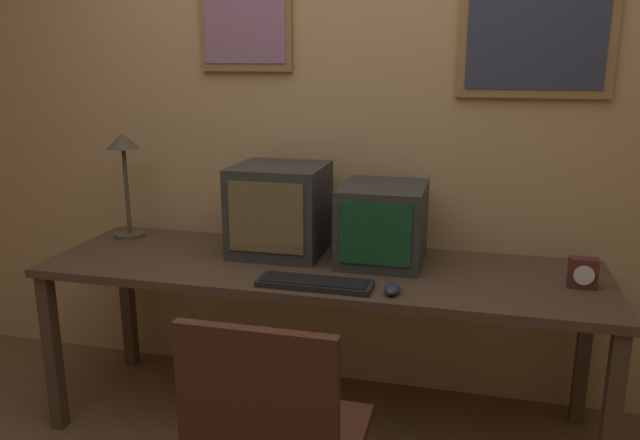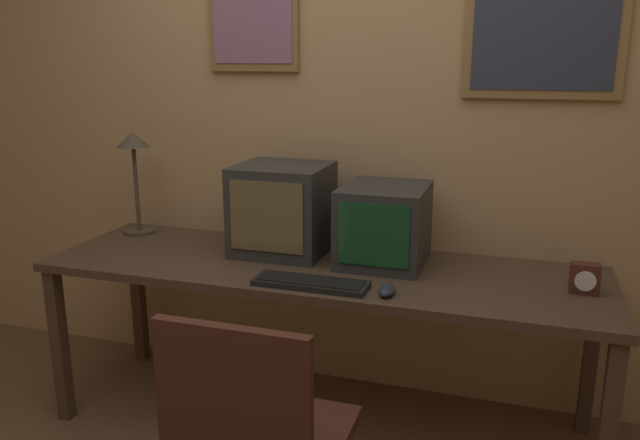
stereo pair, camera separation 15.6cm
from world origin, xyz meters
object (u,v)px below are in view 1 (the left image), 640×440
keyboard_main (315,283)px  desk_clock (583,273)px  monitor_left (280,209)px  monitor_right (383,223)px  desk_lamp (124,160)px  mouse_near_keyboard (392,289)px

keyboard_main → desk_clock: (0.97, 0.24, 0.04)m
monitor_left → monitor_right: size_ratio=0.97×
monitor_right → desk_lamp: (-1.24, 0.07, 0.21)m
monitor_left → desk_clock: monitor_left is taller
monitor_right → keyboard_main: (-0.20, -0.37, -0.15)m
desk_lamp → desk_clock: bearing=-5.9°
monitor_left → desk_clock: 1.25m
desk_clock → desk_lamp: (-2.02, 0.21, 0.31)m
monitor_left → desk_lamp: desk_lamp is taller
monitor_left → desk_clock: size_ratio=3.44×
monitor_left → desk_clock: bearing=-6.8°
keyboard_main → mouse_near_keyboard: mouse_near_keyboard is taller
desk_clock → desk_lamp: 2.05m
mouse_near_keyboard → desk_clock: (0.68, 0.24, 0.04)m
monitor_right → desk_clock: monitor_right is taller
monitor_right → keyboard_main: size_ratio=0.92×
keyboard_main → desk_lamp: bearing=156.9°
desk_lamp → monitor_left: bearing=-4.6°
desk_clock → desk_lamp: bearing=174.1°
keyboard_main → desk_lamp: 1.19m
keyboard_main → desk_lamp: desk_lamp is taller
monitor_left → keyboard_main: bearing=-55.9°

